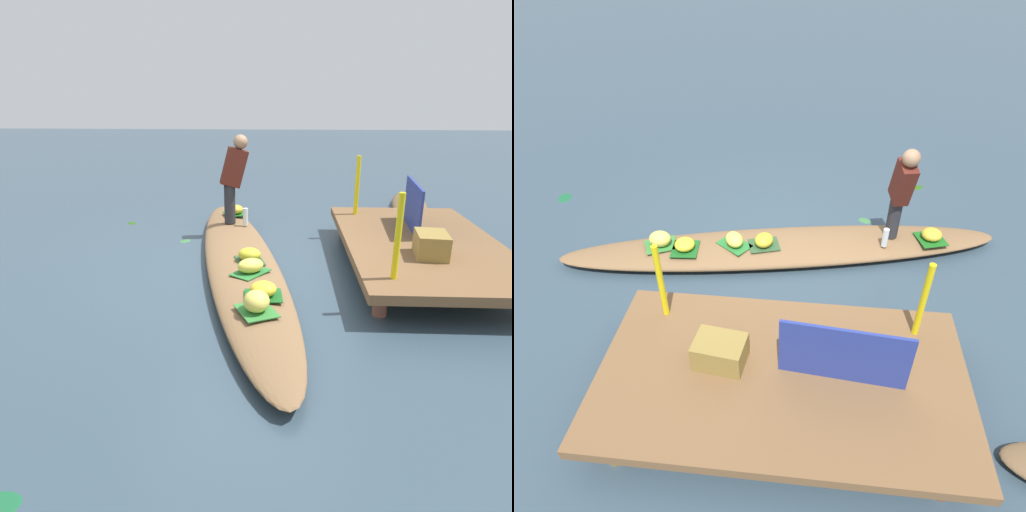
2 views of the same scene
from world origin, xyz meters
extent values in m
plane|color=#344755|center=(0.00, 0.00, 0.00)|extent=(40.00, 40.00, 0.00)
cube|color=brown|center=(-0.18, 2.13, 0.30)|extent=(3.20, 1.80, 0.10)
cylinder|color=brown|center=(-1.46, 1.41, 0.13)|extent=(0.14, 0.14, 0.25)
cylinder|color=brown|center=(1.10, 1.41, 0.13)|extent=(0.14, 0.14, 0.25)
cylinder|color=brown|center=(-1.46, 2.85, 0.13)|extent=(0.14, 0.14, 0.25)
ellipsoid|color=brown|center=(0.00, 0.00, 0.10)|extent=(5.55, 1.86, 0.20)
ellipsoid|color=brown|center=(-3.05, 2.76, 0.09)|extent=(2.29, 1.02, 0.18)
cube|color=#185A20|center=(1.16, 0.30, 0.21)|extent=(0.34, 0.37, 0.01)
ellipsoid|color=yellow|center=(1.16, 0.30, 0.28)|extent=(0.26, 0.27, 0.14)
cube|color=#287431|center=(0.58, 0.15, 0.21)|extent=(0.48, 0.45, 0.01)
ellipsoid|color=#EADF54|center=(0.58, 0.15, 0.29)|extent=(0.31, 0.35, 0.15)
cube|color=#1B651D|center=(-1.85, -0.23, 0.21)|extent=(0.41, 0.42, 0.01)
ellipsoid|color=gold|center=(-1.85, -0.23, 0.28)|extent=(0.29, 0.29, 0.14)
cube|color=#337E36|center=(1.48, 0.25, 0.21)|extent=(0.47, 0.43, 0.01)
ellipsoid|color=#E6D659|center=(1.48, 0.25, 0.30)|extent=(0.27, 0.24, 0.19)
cube|color=#2E512F|center=(0.22, 0.12, 0.21)|extent=(0.43, 0.38, 0.01)
ellipsoid|color=gold|center=(0.22, 0.12, 0.28)|extent=(0.27, 0.30, 0.15)
cylinder|color=#28282D|center=(-1.35, -0.26, 0.48)|extent=(0.16, 0.16, 0.55)
cube|color=#531F16|center=(-1.37, -0.20, 1.01)|extent=(0.25, 0.43, 0.58)
sphere|color=#9E7556|center=(-1.38, -0.10, 1.35)|extent=(0.20, 0.20, 0.20)
cylinder|color=silver|center=(-1.25, -0.03, 0.33)|extent=(0.07, 0.07, 0.24)
cube|color=navy|center=(-0.68, 2.13, 0.65)|extent=(1.08, 0.13, 0.59)
cylinder|color=yellow|center=(-1.38, 1.53, 0.76)|extent=(0.06, 0.06, 0.83)
cylinder|color=yellow|center=(1.02, 1.53, 0.76)|extent=(0.06, 0.06, 0.83)
cube|color=olive|center=(0.37, 2.07, 0.48)|extent=(0.48, 0.37, 0.26)
ellipsoid|color=#37713C|center=(-1.09, -0.88, 0.00)|extent=(0.22, 0.20, 0.01)
ellipsoid|color=#285515|center=(-1.97, -1.92, 0.00)|extent=(0.23, 0.22, 0.01)
camera|label=1|loc=(5.16, 0.43, 2.05)|focal=32.68mm
camera|label=2|loc=(-0.35, 4.66, 3.60)|focal=32.44mm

